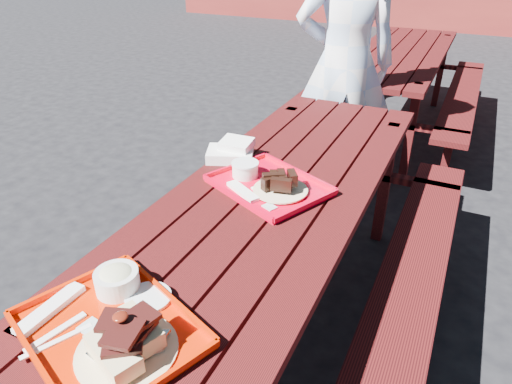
{
  "coord_description": "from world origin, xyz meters",
  "views": [
    {
      "loc": [
        0.64,
        -1.47,
        1.65
      ],
      "look_at": [
        0.0,
        -0.15,
        0.82
      ],
      "focal_mm": 32.0,
      "sensor_mm": 36.0,
      "label": 1
    }
  ],
  "objects_px": {
    "far_tray": "(266,183)",
    "person": "(345,65)",
    "picnic_table_near": "(271,230)",
    "picnic_table_far": "(397,72)",
    "near_tray": "(116,319)"
  },
  "relations": [
    {
      "from": "far_tray",
      "to": "person",
      "type": "height_order",
      "value": "person"
    },
    {
      "from": "picnic_table_near",
      "to": "far_tray",
      "type": "bearing_deg",
      "value": 163.22
    },
    {
      "from": "picnic_table_near",
      "to": "person",
      "type": "height_order",
      "value": "person"
    },
    {
      "from": "picnic_table_near",
      "to": "picnic_table_far",
      "type": "xyz_separation_m",
      "value": [
        0.0,
        2.8,
        0.0
      ]
    },
    {
      "from": "picnic_table_far",
      "to": "far_tray",
      "type": "distance_m",
      "value": 2.8
    },
    {
      "from": "picnic_table_far",
      "to": "near_tray",
      "type": "distance_m",
      "value": 3.66
    },
    {
      "from": "person",
      "to": "picnic_table_near",
      "type": "bearing_deg",
      "value": 73.37
    },
    {
      "from": "far_tray",
      "to": "picnic_table_far",
      "type": "bearing_deg",
      "value": 89.37
    },
    {
      "from": "picnic_table_near",
      "to": "near_tray",
      "type": "bearing_deg",
      "value": -94.27
    },
    {
      "from": "picnic_table_far",
      "to": "person",
      "type": "height_order",
      "value": "person"
    },
    {
      "from": "picnic_table_near",
      "to": "far_tray",
      "type": "distance_m",
      "value": 0.21
    },
    {
      "from": "near_tray",
      "to": "person",
      "type": "xyz_separation_m",
      "value": [
        -0.08,
        2.35,
        0.12
      ]
    },
    {
      "from": "picnic_table_far",
      "to": "far_tray",
      "type": "relative_size",
      "value": 4.39
    },
    {
      "from": "picnic_table_near",
      "to": "near_tray",
      "type": "xyz_separation_m",
      "value": [
        -0.06,
        -0.85,
        0.23
      ]
    },
    {
      "from": "picnic_table_far",
      "to": "far_tray",
      "type": "xyz_separation_m",
      "value": [
        -0.03,
        -2.79,
        0.21
      ]
    }
  ]
}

